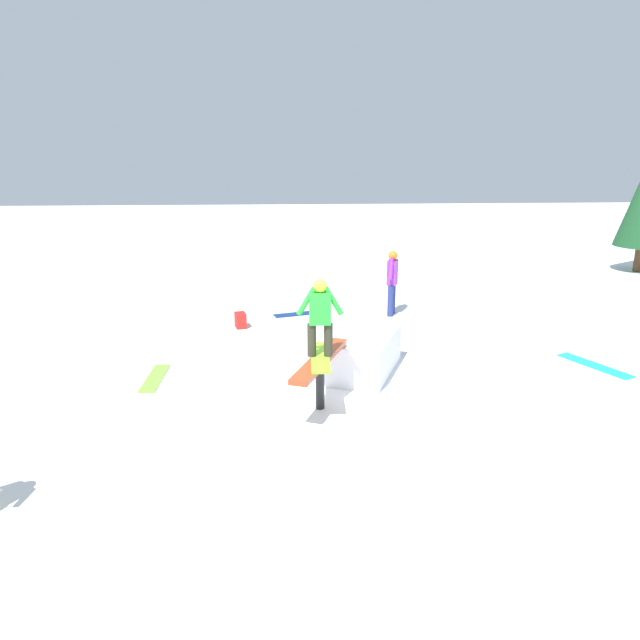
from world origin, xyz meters
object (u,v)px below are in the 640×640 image
object	(u,v)px
loose_snowboard_lime	(155,378)
loose_snowboard_cyan	(595,366)
main_rider_on_rail	(320,320)
loose_snowboard_navy	(301,314)
rail_feature	(320,366)
backpack_on_snow	(241,320)
bystander_purple	(392,279)

from	to	relation	value
loose_snowboard_lime	loose_snowboard_cyan	world-z (taller)	same
main_rider_on_rail	loose_snowboard_lime	bearing A→B (deg)	-114.61
loose_snowboard_lime	loose_snowboard_navy	xyz separation A→B (m)	(-3.98, 2.66, 0.00)
rail_feature	loose_snowboard_navy	size ratio (longest dim) A/B	1.53
rail_feature	loose_snowboard_lime	world-z (taller)	rail_feature
loose_snowboard_cyan	backpack_on_snow	xyz separation A→B (m)	(-2.78, -6.71, 0.16)
bystander_purple	loose_snowboard_lime	world-z (taller)	bystander_purple
rail_feature	main_rider_on_rail	world-z (taller)	main_rider_on_rail
main_rider_on_rail	loose_snowboard_cyan	world-z (taller)	main_rider_on_rail
bystander_purple	loose_snowboard_navy	size ratio (longest dim) A/B	1.19
rail_feature	main_rider_on_rail	bearing A→B (deg)	0.00
loose_snowboard_lime	loose_snowboard_navy	world-z (taller)	same
main_rider_on_rail	bystander_purple	size ratio (longest dim) A/B	0.90
bystander_purple	loose_snowboard_navy	world-z (taller)	bystander_purple
loose_snowboard_lime	loose_snowboard_cyan	distance (m)	8.01
rail_feature	backpack_on_snow	size ratio (longest dim) A/B	5.79
loose_snowboard_navy	main_rider_on_rail	bearing A→B (deg)	-104.71
main_rider_on_rail	loose_snowboard_cyan	xyz separation A→B (m)	(-1.57, 5.18, -1.42)
loose_snowboard_cyan	backpack_on_snow	distance (m)	7.26
loose_snowboard_navy	backpack_on_snow	distance (m)	1.70
loose_snowboard_lime	backpack_on_snow	xyz separation A→B (m)	(-2.97, 1.30, 0.16)
rail_feature	loose_snowboard_navy	bearing A→B (deg)	-156.73
loose_snowboard_cyan	loose_snowboard_navy	xyz separation A→B (m)	(-3.78, -5.35, 0.00)
main_rider_on_rail	loose_snowboard_navy	world-z (taller)	main_rider_on_rail
loose_snowboard_lime	loose_snowboard_cyan	bearing A→B (deg)	-87.01
rail_feature	loose_snowboard_lime	distance (m)	3.22
loose_snowboard_lime	loose_snowboard_navy	distance (m)	4.78
rail_feature	backpack_on_snow	world-z (taller)	rail_feature
loose_snowboard_lime	backpack_on_snow	bearing A→B (deg)	-22.02
loose_snowboard_cyan	backpack_on_snow	world-z (taller)	backpack_on_snow
bystander_purple	loose_snowboard_lime	distance (m)	6.21
rail_feature	main_rider_on_rail	xyz separation A→B (m)	(0.00, 0.00, 0.74)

